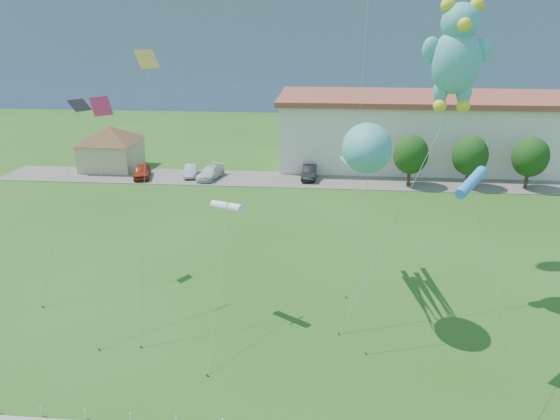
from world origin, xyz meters
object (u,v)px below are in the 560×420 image
Objects in this scene: pavilion at (110,143)px; parked_car_red at (142,171)px; parked_car_black at (309,172)px; octopus_kite at (364,156)px; parked_car_white at (211,172)px; teddy_bear_kite at (457,53)px; warehouse at (534,131)px; parked_car_silver at (191,170)px.

pavilion is 2.19× the size of parked_car_red.
octopus_kite is at bearing -80.60° from parked_car_black.
parked_car_red is 18.57m from parked_car_black.
teddy_bear_kite is at bearing -36.13° from parked_car_white.
pavilion is 0.15× the size of warehouse.
parked_car_red is at bearing 131.32° from octopus_kite.
parked_car_red is at bearing 140.31° from teddy_bear_kite.
teddy_bear_kite reaches higher than parked_car_silver.
parked_car_red is 0.96× the size of parked_car_black.
parked_car_red is 0.24× the size of teddy_bear_kite.
warehouse reaches higher than pavilion.
teddy_bear_kite reaches higher than parked_car_white.
parked_car_red is at bearing -36.94° from pavilion.
warehouse is 13.96× the size of parked_car_black.
warehouse is 28.08m from parked_car_black.
octopus_kite reaches higher than pavilion.
teddy_bear_kite reaches higher than warehouse.
pavilion is 40.15m from octopus_kite.
octopus_kite is at bearing -123.24° from warehouse.
parked_car_black is at bearing 97.89° from octopus_kite.
parked_car_white is at bearing -24.21° from parked_car_silver.
pavilion is 2.02× the size of parked_car_white.
parked_car_white is (2.38, -0.71, 0.03)m from parked_car_silver.
parked_car_white is 1.04× the size of parked_car_black.
parked_car_white is 33.06m from teddy_bear_kite.
teddy_bear_kite is at bearing -54.22° from parked_car_red.
parked_car_silver is 0.34× the size of octopus_kite.
teddy_bear_kite reaches higher than pavilion.
pavilion is 13.20m from parked_car_white.
parked_car_black is at bearing -162.34° from warehouse.
parked_car_white is (12.57, -3.30, -2.30)m from pavilion.
teddy_bear_kite is (21.83, -23.60, 13.84)m from parked_car_silver.
pavilion is at bearing 140.71° from teddy_bear_kite.
parked_car_red is 1.10× the size of parked_car_silver.
parked_car_silver is (10.19, -2.59, -2.34)m from pavilion.
parked_car_white is 10.90m from parked_car_black.
parked_car_black is 0.39× the size of octopus_kite.
octopus_kite is (16.92, -26.35, 8.65)m from parked_car_silver.
parked_car_black reaches higher than parked_car_white.
parked_car_black is 0.25× the size of teddy_bear_kite.
teddy_bear_kite is (27.12, -22.51, 13.75)m from parked_car_red.
pavilion is at bearing 128.54° from parked_car_red.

